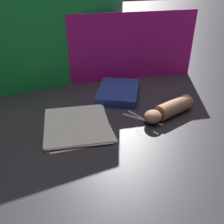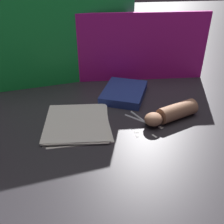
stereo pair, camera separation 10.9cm
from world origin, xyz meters
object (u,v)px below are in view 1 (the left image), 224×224
at_px(scissors, 144,119).
at_px(hand_forearm, 169,109).
at_px(paper_stack, 77,125).
at_px(book_closed, 118,92).

xyz_separation_m(scissors, hand_forearm, (0.12, 0.01, 0.03)).
xyz_separation_m(paper_stack, hand_forearm, (0.41, -0.02, 0.03)).
distance_m(book_closed, hand_forearm, 0.30).
bearing_deg(hand_forearm, paper_stack, 177.88).
relative_size(paper_stack, scissors, 2.04).
bearing_deg(hand_forearm, book_closed, 124.47).
distance_m(paper_stack, hand_forearm, 0.41).
xyz_separation_m(book_closed, scissors, (0.05, -0.25, -0.02)).
bearing_deg(book_closed, hand_forearm, -55.53).
height_order(paper_stack, scissors, paper_stack).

